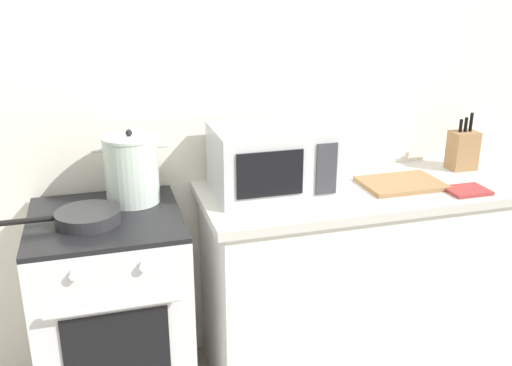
# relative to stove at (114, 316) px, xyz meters

# --- Properties ---
(back_wall) EXTENTS (4.40, 0.10, 2.50)m
(back_wall) POSITION_rel_stove_xyz_m (0.65, 0.37, 0.79)
(back_wall) COLOR silver
(back_wall) RESTS_ON ground_plane
(lower_cabinet_right) EXTENTS (1.64, 0.56, 0.88)m
(lower_cabinet_right) POSITION_rel_stove_xyz_m (1.25, 0.02, -0.02)
(lower_cabinet_right) COLOR white
(lower_cabinet_right) RESTS_ON ground_plane
(countertop_right) EXTENTS (1.70, 0.60, 0.04)m
(countertop_right) POSITION_rel_stove_xyz_m (1.25, 0.02, 0.44)
(countertop_right) COLOR beige
(countertop_right) RESTS_ON lower_cabinet_right
(stove) EXTENTS (0.60, 0.64, 0.92)m
(stove) POSITION_rel_stove_xyz_m (0.00, 0.00, 0.00)
(stove) COLOR silver
(stove) RESTS_ON ground_plane
(stock_pot) EXTENTS (0.31, 0.23, 0.31)m
(stock_pot) POSITION_rel_stove_xyz_m (0.13, 0.14, 0.60)
(stock_pot) COLOR silver
(stock_pot) RESTS_ON stove
(frying_pan) EXTENTS (0.45, 0.25, 0.05)m
(frying_pan) POSITION_rel_stove_xyz_m (-0.07, -0.05, 0.48)
(frying_pan) COLOR #28282B
(frying_pan) RESTS_ON stove
(microwave) EXTENTS (0.50, 0.37, 0.30)m
(microwave) POSITION_rel_stove_xyz_m (0.72, 0.08, 0.61)
(microwave) COLOR silver
(microwave) RESTS_ON countertop_right
(cutting_board) EXTENTS (0.36, 0.26, 0.02)m
(cutting_board) POSITION_rel_stove_xyz_m (1.32, 0.00, 0.47)
(cutting_board) COLOR #997047
(cutting_board) RESTS_ON countertop_right
(knife_block) EXTENTS (0.13, 0.10, 0.28)m
(knife_block) POSITION_rel_stove_xyz_m (1.73, 0.14, 0.56)
(knife_block) COLOR #997047
(knife_block) RESTS_ON countertop_right
(oven_mitt) EXTENTS (0.18, 0.14, 0.02)m
(oven_mitt) POSITION_rel_stove_xyz_m (1.56, -0.16, 0.47)
(oven_mitt) COLOR #993333
(oven_mitt) RESTS_ON countertop_right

